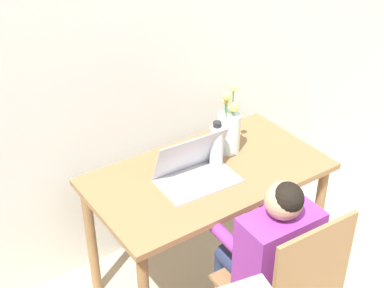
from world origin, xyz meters
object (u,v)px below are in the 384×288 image
Objects in this scene: water_bottle at (217,146)px; flower_vase at (229,130)px; person_seated at (269,249)px; laptop at (195,170)px.

flower_vase is at bearing 30.33° from water_bottle.
flower_vase is at bearing -109.74° from person_seated.
flower_vase reaches higher than laptop.
water_bottle is at bearing -149.67° from flower_vase.
flower_vase is 0.16m from water_bottle.
person_seated is 2.65× the size of laptop.
person_seated is at bearing -82.68° from laptop.
flower_vase is at bearing 23.49° from laptop.
person_seated reaches higher than laptop.
person_seated is at bearing -112.13° from flower_vase.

